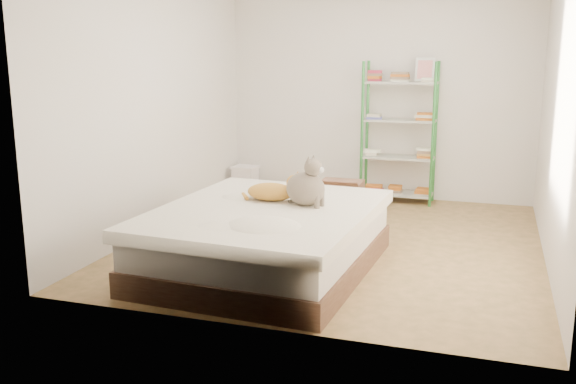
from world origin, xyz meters
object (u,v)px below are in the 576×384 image
at_px(cardboard_box, 341,195).
at_px(shelf_unit, 399,135).
at_px(grey_cat, 306,181).
at_px(white_bin, 245,179).
at_px(orange_cat, 271,189).
at_px(bed, 266,239).

bearing_deg(cardboard_box, shelf_unit, 48.25).
bearing_deg(grey_cat, shelf_unit, 2.52).
xyz_separation_m(shelf_unit, white_bin, (-1.96, -0.13, -0.65)).
relative_size(shelf_unit, white_bin, 4.92).
bearing_deg(shelf_unit, grey_cat, -98.55).
distance_m(orange_cat, grey_cat, 0.36).
relative_size(orange_cat, shelf_unit, 0.29).
bearing_deg(bed, cardboard_box, 90.01).
height_order(bed, grey_cat, grey_cat).
relative_size(grey_cat, white_bin, 1.18).
xyz_separation_m(cardboard_box, white_bin, (-1.39, 0.49, 0.01)).
height_order(shelf_unit, cardboard_box, shelf_unit).
height_order(orange_cat, shelf_unit, shelf_unit).
xyz_separation_m(grey_cat, cardboard_box, (-0.16, 2.04, -0.58)).
relative_size(grey_cat, cardboard_box, 0.86).
xyz_separation_m(grey_cat, shelf_unit, (0.40, 2.67, 0.08)).
bearing_deg(cardboard_box, bed, -93.20).
relative_size(grey_cat, shelf_unit, 0.24).
height_order(bed, orange_cat, orange_cat).
relative_size(shelf_unit, cardboard_box, 3.59).
bearing_deg(orange_cat, bed, -86.22).
xyz_separation_m(orange_cat, white_bin, (-1.22, 2.46, -0.46)).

